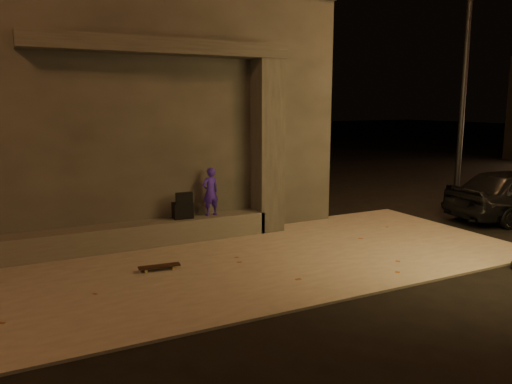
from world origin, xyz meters
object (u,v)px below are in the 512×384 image
column (267,147)px  skateboarder (210,192)px  skateboard (159,266)px  backpack (183,209)px

column → skateboarder: bearing=180.0°
skateboard → skateboarder: bearing=50.8°
backpack → skateboard: backpack is taller
column → backpack: (-1.91, -0.00, -1.16)m
column → skateboarder: size_ratio=3.67×
column → skateboarder: column is taller
skateboarder → backpack: (-0.60, -0.00, -0.30)m
backpack → column: bearing=2.3°
column → skateboard: 3.69m
backpack → skateboard: 1.92m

